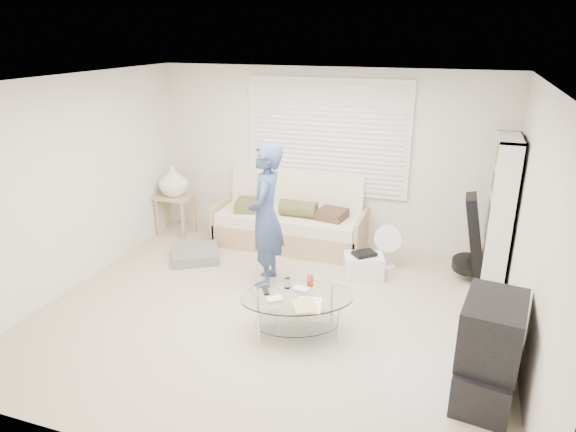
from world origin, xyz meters
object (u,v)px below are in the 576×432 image
at_px(futon_sofa, 290,222).
at_px(coffee_table, 297,303).
at_px(bookshelf, 500,211).
at_px(tv_unit, 489,351).

distance_m(futon_sofa, coffee_table, 2.34).
height_order(bookshelf, coffee_table, bookshelf).
relative_size(tv_unit, coffee_table, 0.68).
bearing_deg(bookshelf, futon_sofa, 175.74).
xyz_separation_m(futon_sofa, coffee_table, (0.81, -2.20, -0.00)).
xyz_separation_m(bookshelf, tv_unit, (-0.13, -2.39, -0.46)).
relative_size(bookshelf, coffee_table, 1.34).
height_order(futon_sofa, coffee_table, futon_sofa).
distance_m(futon_sofa, bookshelf, 2.81).
relative_size(futon_sofa, coffee_table, 1.59).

